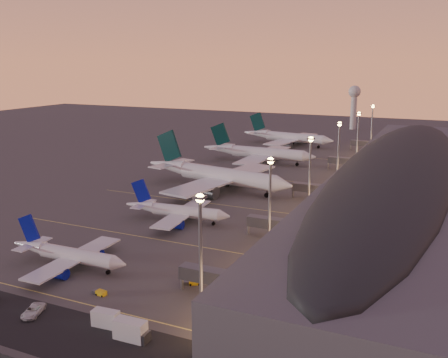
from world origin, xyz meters
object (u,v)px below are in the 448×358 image
airliner_narrow_north (177,211)px  baggage_tug_a (100,293)px  airliner_wide_far (287,137)px  catering_truck_a (132,331)px  catering_truck_b (107,319)px  radar_tower (354,100)px  baggage_tug_b (192,282)px  service_van_c (33,311)px  airliner_narrow_south (68,254)px  airliner_wide_mid (258,153)px  airliner_wide_near (215,175)px

airliner_narrow_north → baggage_tug_a: size_ratio=10.26×
airliner_wide_far → catering_truck_a: size_ratio=8.73×
catering_truck_b → radar_tower: bearing=87.6°
baggage_tug_a → catering_truck_a: 21.04m
airliner_narrow_north → baggage_tug_b: (26.66, -39.23, -2.83)m
radar_tower → baggage_tug_b: size_ratio=7.70×
service_van_c → catering_truck_b: bearing=-10.8°
airliner_narrow_south → baggage_tug_a: bearing=-30.1°
airliner_wide_mid → airliner_wide_near: bearing=-86.1°
airliner_narrow_south → airliner_wide_mid: 143.27m
airliner_narrow_south → baggage_tug_a: size_ratio=9.67×
airliner_wide_near → radar_tower: 205.96m
airliner_narrow_north → baggage_tug_a: (10.55, -52.40, -2.90)m
airliner_narrow_south → baggage_tug_b: size_ratio=8.16×
airliner_narrow_south → catering_truck_b: size_ratio=5.76×
airliner_narrow_south → radar_tower: size_ratio=1.06×
airliner_wide_mid → radar_tower: (20.13, 147.65, 16.91)m
airliner_narrow_south → airliner_wide_far: airliner_wide_far is taller
radar_tower → catering_truck_a: bearing=-86.7°
airliner_wide_far → baggage_tug_b: bearing=-70.0°
airliner_narrow_south → catering_truck_a: (34.14, -21.53, -1.41)m
airliner_narrow_south → airliner_wide_far: size_ratio=0.58×
airliner_narrow_north → catering_truck_b: airliner_narrow_north is taller
catering_truck_b → airliner_wide_near: bearing=100.1°
airliner_wide_near → catering_truck_a: airliner_wide_near is taller
airliner_wide_near → airliner_wide_mid: bearing=103.5°
airliner_wide_near → baggage_tug_a: (17.46, -95.52, -5.24)m
radar_tower → catering_truck_b: (10.87, -310.50, -20.34)m
airliner_wide_mid → service_van_c: airliner_wide_mid is taller
airliner_wide_near → catering_truck_a: (34.56, -107.72, -3.92)m
radar_tower → airliner_narrow_north: bearing=-92.2°
airliner_wide_mid → catering_truck_b: size_ratio=10.03×
airliner_wide_near → baggage_tug_b: size_ratio=16.36×
baggage_tug_a → catering_truck_b: (9.98, -10.31, 1.06)m
airliner_wide_near → baggage_tug_a: airliner_wide_near is taller
airliner_wide_mid → catering_truck_b: airliner_wide_mid is taller
catering_truck_a → airliner_narrow_south: bearing=146.1°
radar_tower → baggage_tug_a: size_ratio=9.12×
airliner_narrow_north → airliner_narrow_south: bearing=-103.2°
airliner_narrow_north → catering_truck_a: bearing=-71.4°
airliner_narrow_south → baggage_tug_a: airliner_narrow_south is taller
baggage_tug_a → catering_truck_a: bearing=-30.1°
airliner_narrow_south → airliner_wide_far: (-6.64, 200.37, 1.74)m
catering_truck_b → airliner_wide_mid: bearing=96.4°
airliner_wide_far → catering_truck_b: size_ratio=9.99×
airliner_narrow_north → baggage_tug_a: airliner_narrow_north is taller
airliner_narrow_north → service_van_c: bearing=-91.1°
airliner_wide_mid → catering_truck_a: airliner_wide_mid is taller
airliner_narrow_north → catering_truck_b: 66.01m
airliner_wide_near → baggage_tug_a: size_ratio=19.38×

